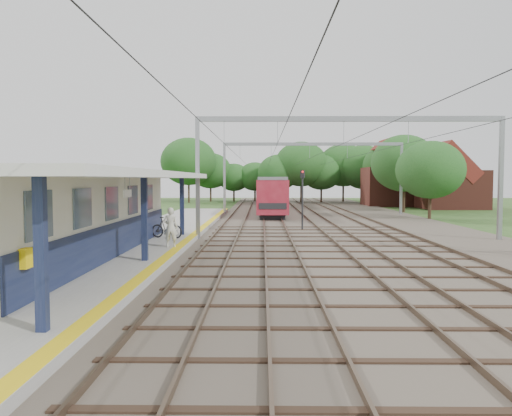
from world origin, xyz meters
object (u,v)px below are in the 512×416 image
object	(u,v)px
person	(171,227)
bicycle	(167,228)
train	(270,192)
signal_post	(302,194)

from	to	relation	value
person	bicycle	xyz separation A→B (m)	(-0.84, 3.44, -0.36)
train	signal_post	xyz separation A→B (m)	(1.85, -23.81, 0.51)
person	train	world-z (taller)	train
bicycle	train	size ratio (longest dim) A/B	0.06
bicycle	signal_post	xyz separation A→B (m)	(7.79, 7.18, 1.60)
bicycle	signal_post	bearing A→B (deg)	-26.03
train	signal_post	bearing A→B (deg)	-85.56
person	bicycle	distance (m)	3.56
bicycle	signal_post	size ratio (longest dim) A/B	0.46
person	signal_post	distance (m)	12.76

